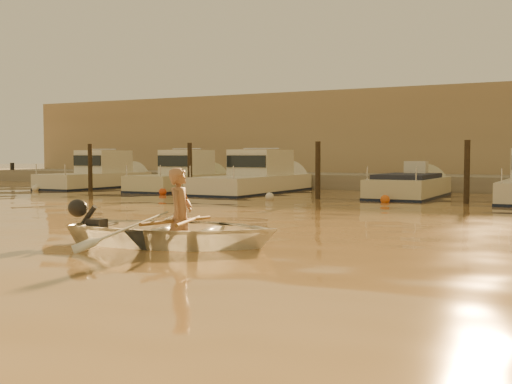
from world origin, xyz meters
The scene contains 20 objects.
ground_plane centered at (0.00, 0.00, 0.00)m, with size 160.00×160.00×0.00m, color #91623A.
dinghy centered at (1.94, 1.92, 0.25)m, with size 2.56×3.58×0.74m, color white.
person centered at (2.04, 1.94, 0.51)m, with size 0.59×0.39×1.61m, color #9E6D4F.
outboard_motor centered at (0.47, 1.63, 0.28)m, with size 0.90×0.40×0.70m, color black, non-canonical shape.
oar_port centered at (2.19, 1.97, 0.42)m, with size 0.06×0.06×2.10m, color brown.
oar_starboard centered at (1.99, 1.93, 0.42)m, with size 0.06×0.06×2.10m, color brown.
moored_boat_0 centered at (-12.14, 16.00, 0.62)m, with size 2.08×6.66×1.75m, color silver, non-canonical shape.
moored_boat_1 centered at (-7.44, 16.00, 0.62)m, with size 2.05×6.18×1.75m, color beige, non-canonical shape.
moored_boat_2 centered at (-3.87, 16.00, 0.62)m, with size 2.28×7.63×1.75m, color silver, non-canonical shape.
moored_boat_3 centered at (2.46, 16.00, 0.22)m, with size 2.02×5.85×0.95m, color beige, non-canonical shape.
piling_0 centered at (-10.50, 13.80, 0.90)m, with size 0.18×0.18×2.20m, color #2D2319.
piling_1 centered at (-5.50, 13.80, 0.90)m, with size 0.18×0.18×2.20m, color #2D2319.
piling_2 centered at (-0.20, 13.80, 0.90)m, with size 0.18×0.18×2.20m, color #2D2319.
piling_3 centered at (4.80, 13.80, 0.90)m, with size 0.18×0.18×2.20m, color #2D2319.
fender_a centered at (-12.84, 12.99, 0.10)m, with size 0.30×0.30×0.30m, color white.
fender_b centered at (-6.48, 13.37, 0.10)m, with size 0.30×0.30×0.30m, color #D74819.
fender_c centered at (-1.49, 12.60, 0.10)m, with size 0.30×0.30×0.30m, color silver.
fender_d centered at (2.39, 13.12, 0.10)m, with size 0.30×0.30×0.30m, color orange.
quay centered at (0.00, 21.50, 0.15)m, with size 52.00×4.00×1.00m, color gray.
waterfront_building centered at (0.00, 27.00, 2.40)m, with size 46.00×7.00×4.80m, color #9E8466.
Camera 1 is at (8.09, -7.04, 1.53)m, focal length 45.00 mm.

